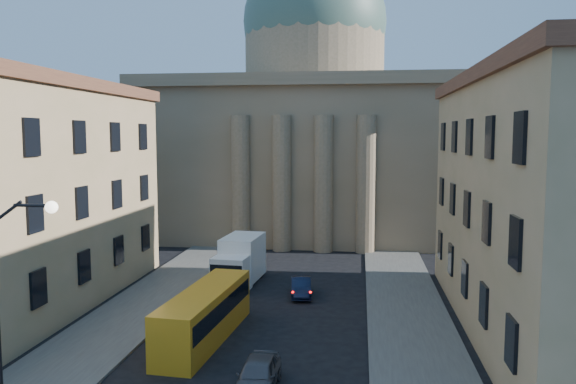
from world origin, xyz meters
name	(u,v)px	position (x,y,z in m)	size (l,w,h in m)	color
sidewalk_left	(101,337)	(-8.50, 18.00, 0.07)	(5.00, 60.00, 0.15)	#4F4C48
sidewalk_right	(418,353)	(8.50, 18.00, 0.07)	(5.00, 60.00, 0.15)	#4F4C48
church	(314,129)	(0.00, 55.47, 11.88)	(68.02, 28.76, 36.60)	#776649
building_right	(572,203)	(17.00, 22.00, 7.42)	(11.60, 26.60, 14.70)	tan
street_lamp	(9,298)	(-6.97, 8.00, 5.29)	(2.62, 0.44, 8.83)	black
car_right_far	(258,375)	(1.16, 12.92, 0.72)	(1.70, 4.22, 1.44)	#4C4C51
car_right_distant	(301,287)	(1.49, 27.61, 0.63)	(1.33, 3.81, 1.26)	black
city_bus	(205,313)	(-2.80, 18.66, 1.48)	(3.01, 9.90, 2.75)	orange
box_truck	(239,262)	(-3.42, 30.21, 1.65)	(2.97, 6.51, 3.48)	white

